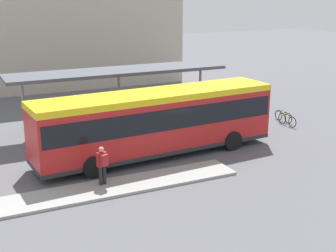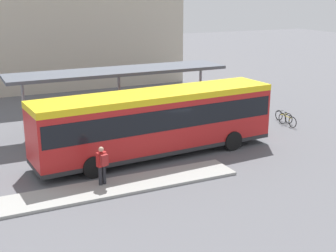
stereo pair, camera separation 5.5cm
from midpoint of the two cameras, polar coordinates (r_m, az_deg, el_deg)
ground_plane at (r=23.02m, az=-1.28°, el=-3.60°), size 120.00×120.00×0.00m
curb_island at (r=19.48m, az=-5.69°, el=-7.28°), size 10.12×1.80×0.12m
city_bus at (r=22.46m, az=-1.29°, el=0.87°), size 12.16×3.28×3.18m
pedestrian_waiting at (r=19.19m, az=-7.94°, el=-4.52°), size 0.44×0.48×1.63m
bicycle_yellow at (r=28.84m, az=14.40°, el=0.70°), size 0.48×1.57×0.68m
bicycle_black at (r=29.63m, az=13.98°, el=1.11°), size 0.48×1.52×0.66m
station_shelter at (r=26.76m, az=-5.98°, el=6.52°), size 12.53×2.72×3.50m
potted_planter_near_shelter at (r=25.20m, az=-1.70°, el=-0.20°), size 0.99×0.99×1.35m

